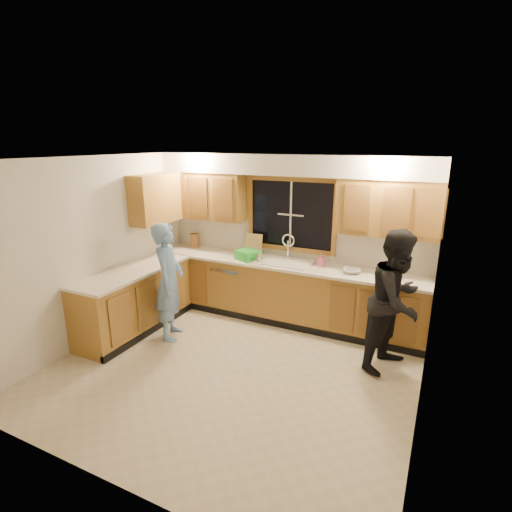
{
  "coord_description": "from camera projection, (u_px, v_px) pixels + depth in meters",
  "views": [
    {
      "loc": [
        2.13,
        -3.73,
        2.68
      ],
      "look_at": [
        0.01,
        0.65,
        1.27
      ],
      "focal_mm": 28.0,
      "sensor_mm": 36.0,
      "label": 1
    }
  ],
  "objects": [
    {
      "name": "floor",
      "position": [
        232.0,
        369.0,
        4.87
      ],
      "size": [
        4.2,
        4.2,
        0.0
      ],
      "primitive_type": "plane",
      "color": "beige",
      "rests_on": "ground"
    },
    {
      "name": "ceiling",
      "position": [
        228.0,
        159.0,
        4.17
      ],
      "size": [
        4.2,
        4.2,
        0.0
      ],
      "primitive_type": "plane",
      "rotation": [
        3.14,
        0.0,
        0.0
      ],
      "color": "silver"
    },
    {
      "name": "wall_back",
      "position": [
        291.0,
        237.0,
        6.16
      ],
      "size": [
        4.2,
        0.0,
        4.2
      ],
      "primitive_type": "plane",
      "rotation": [
        1.57,
        0.0,
        0.0
      ],
      "color": "silver",
      "rests_on": "ground"
    },
    {
      "name": "wall_left",
      "position": [
        95.0,
        251.0,
        5.4
      ],
      "size": [
        0.0,
        3.8,
        3.8
      ],
      "primitive_type": "plane",
      "rotation": [
        1.57,
        0.0,
        1.57
      ],
      "color": "silver",
      "rests_on": "ground"
    },
    {
      "name": "wall_right",
      "position": [
        431.0,
        304.0,
        3.64
      ],
      "size": [
        0.0,
        3.8,
        3.8
      ],
      "primitive_type": "plane",
      "rotation": [
        1.57,
        0.0,
        -1.57
      ],
      "color": "silver",
      "rests_on": "ground"
    },
    {
      "name": "base_cabinets_back",
      "position": [
        282.0,
        292.0,
        6.13
      ],
      "size": [
        4.2,
        0.6,
        0.88
      ],
      "primitive_type": "cube",
      "color": "#A67530",
      "rests_on": "ground"
    },
    {
      "name": "base_cabinets_left",
      "position": [
        135.0,
        301.0,
        5.8
      ],
      "size": [
        0.6,
        1.9,
        0.88
      ],
      "primitive_type": "cube",
      "color": "#A67530",
      "rests_on": "ground"
    },
    {
      "name": "countertop_back",
      "position": [
        283.0,
        264.0,
        5.98
      ],
      "size": [
        4.2,
        0.63,
        0.04
      ],
      "primitive_type": "cube",
      "color": "#F6E7CF",
      "rests_on": "base_cabinets_back"
    },
    {
      "name": "countertop_left",
      "position": [
        133.0,
        271.0,
        5.66
      ],
      "size": [
        0.63,
        1.9,
        0.04
      ],
      "primitive_type": "cube",
      "color": "#F6E7CF",
      "rests_on": "base_cabinets_left"
    },
    {
      "name": "upper_cabinets_left",
      "position": [
        205.0,
        196.0,
        6.45
      ],
      "size": [
        1.35,
        0.33,
        0.75
      ],
      "primitive_type": "cube",
      "color": "#A67530",
      "rests_on": "wall_back"
    },
    {
      "name": "upper_cabinets_right",
      "position": [
        388.0,
        208.0,
        5.26
      ],
      "size": [
        1.35,
        0.33,
        0.75
      ],
      "primitive_type": "cube",
      "color": "#A67530",
      "rests_on": "wall_back"
    },
    {
      "name": "upper_cabinets_return",
      "position": [
        156.0,
        199.0,
        6.13
      ],
      "size": [
        0.33,
        0.9,
        0.75
      ],
      "primitive_type": "cube",
      "color": "#A67530",
      "rests_on": "wall_left"
    },
    {
      "name": "soffit",
      "position": [
        288.0,
        165.0,
        5.7
      ],
      "size": [
        4.2,
        0.35,
        0.3
      ],
      "primitive_type": "cube",
      "color": "white",
      "rests_on": "wall_back"
    },
    {
      "name": "window_frame",
      "position": [
        291.0,
        215.0,
        6.05
      ],
      "size": [
        1.44,
        0.03,
        1.14
      ],
      "color": "black",
      "rests_on": "wall_back"
    },
    {
      "name": "sink",
      "position": [
        283.0,
        266.0,
        6.01
      ],
      "size": [
        0.86,
        0.52,
        0.57
      ],
      "color": "white",
      "rests_on": "countertop_back"
    },
    {
      "name": "dishwasher",
      "position": [
        234.0,
        286.0,
        6.48
      ],
      "size": [
        0.6,
        0.56,
        0.82
      ],
      "primitive_type": "cube",
      "color": "white",
      "rests_on": "floor"
    },
    {
      "name": "stove",
      "position": [
        105.0,
        315.0,
        5.3
      ],
      "size": [
        0.58,
        0.75,
        0.9
      ],
      "primitive_type": "cube",
      "color": "white",
      "rests_on": "floor"
    },
    {
      "name": "man",
      "position": [
        169.0,
        282.0,
        5.48
      ],
      "size": [
        0.6,
        0.71,
        1.64
      ],
      "primitive_type": "imported",
      "rotation": [
        0.0,
        0.0,
        1.98
      ],
      "color": "#6B93CB",
      "rests_on": "floor"
    },
    {
      "name": "woman",
      "position": [
        397.0,
        301.0,
        4.71
      ],
      "size": [
        0.91,
        1.02,
        1.73
      ],
      "primitive_type": "imported",
      "rotation": [
        0.0,
        0.0,
        1.2
      ],
      "color": "black",
      "rests_on": "floor"
    },
    {
      "name": "knife_block",
      "position": [
        194.0,
        241.0,
        6.83
      ],
      "size": [
        0.17,
        0.16,
        0.23
      ],
      "primitive_type": "cube",
      "rotation": [
        0.0,
        0.0,
        0.58
      ],
      "color": "brown",
      "rests_on": "countertop_back"
    },
    {
      "name": "cutting_board",
      "position": [
        254.0,
        245.0,
        6.3
      ],
      "size": [
        0.28,
        0.13,
        0.35
      ],
      "primitive_type": "cube",
      "rotation": [
        -0.21,
        0.0,
        0.14
      ],
      "color": "tan",
      "rests_on": "countertop_back"
    },
    {
      "name": "dish_crate",
      "position": [
        248.0,
        255.0,
        6.13
      ],
      "size": [
        0.4,
        0.39,
        0.15
      ],
      "primitive_type": "cube",
      "rotation": [
        0.0,
        0.0,
        -0.38
      ],
      "color": "green",
      "rests_on": "countertop_back"
    },
    {
      "name": "soap_bottle",
      "position": [
        321.0,
        260.0,
        5.82
      ],
      "size": [
        0.1,
        0.1,
        0.18
      ],
      "primitive_type": "imported",
      "rotation": [
        0.0,
        0.0,
        0.18
      ],
      "color": "#FE6092",
      "rests_on": "countertop_back"
    },
    {
      "name": "bowl",
      "position": [
        352.0,
        271.0,
        5.51
      ],
      "size": [
        0.29,
        0.29,
        0.06
      ],
      "primitive_type": "imported",
      "rotation": [
        0.0,
        0.0,
        0.26
      ],
      "color": "silver",
      "rests_on": "countertop_back"
    },
    {
      "name": "can_left",
      "position": [
        258.0,
        260.0,
        5.95
      ],
      "size": [
        0.07,
        0.07,
        0.11
      ],
      "primitive_type": "cylinder",
      "rotation": [
        0.0,
        0.0,
        0.3
      ],
      "color": "#B5A78B",
      "rests_on": "countertop_back"
    },
    {
      "name": "can_right",
      "position": [
        257.0,
        259.0,
        5.96
      ],
      "size": [
        0.08,
        0.08,
        0.13
      ],
      "primitive_type": "cylinder",
      "rotation": [
        0.0,
        0.0,
        0.17
      ],
      "color": "#B5A78B",
      "rests_on": "countertop_back"
    }
  ]
}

